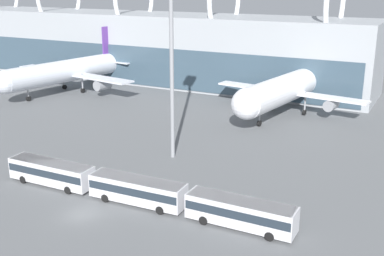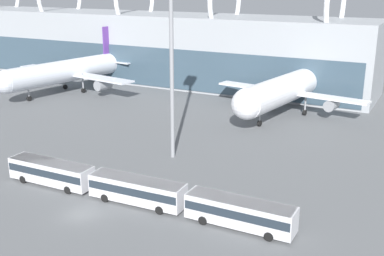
{
  "view_description": "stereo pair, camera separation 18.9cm",
  "coord_description": "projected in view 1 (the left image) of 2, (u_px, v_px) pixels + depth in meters",
  "views": [
    {
      "loc": [
        33.36,
        -37.09,
        24.93
      ],
      "look_at": [
        1.58,
        23.23,
        4.0
      ],
      "focal_mm": 45.0,
      "sensor_mm": 36.0,
      "label": 1
    },
    {
      "loc": [
        33.53,
        -37.01,
        24.93
      ],
      "look_at": [
        1.58,
        23.23,
        4.0
      ],
      "focal_mm": 45.0,
      "sensor_mm": 36.0,
      "label": 2
    }
  ],
  "objects": [
    {
      "name": "shuttle_bus_0",
      "position": [
        51.0,
        171.0,
        60.83
      ],
      "size": [
        11.88,
        3.09,
        3.09
      ],
      "rotation": [
        0.0,
        0.0,
        0.02
      ],
      "color": "silver",
      "rests_on": "ground_plane"
    },
    {
      "name": "ground_plane",
      "position": [
        82.0,
        214.0,
        53.56
      ],
      "size": [
        440.0,
        440.0,
        0.0
      ],
      "primitive_type": "plane",
      "color": "slate"
    },
    {
      "name": "terminal_building",
      "position": [
        97.0,
        41.0,
        132.93
      ],
      "size": [
        147.85,
        19.77,
        29.43
      ],
      "color": "#9EA3A8",
      "rests_on": "ground_plane"
    },
    {
      "name": "shuttle_bus_1",
      "position": [
        137.0,
        189.0,
        55.65
      ],
      "size": [
        11.93,
        3.32,
        3.09
      ],
      "rotation": [
        0.0,
        0.0,
        0.04
      ],
      "color": "silver",
      "rests_on": "ground_plane"
    },
    {
      "name": "lane_stripe_2",
      "position": [
        51.0,
        166.0,
        67.69
      ],
      "size": [
        10.59,
        2.8,
        0.01
      ],
      "primitive_type": "cube",
      "rotation": [
        0.0,
        0.0,
        -0.24
      ],
      "color": "silver",
      "rests_on": "ground_plane"
    },
    {
      "name": "floodlight_mast",
      "position": [
        171.0,
        23.0,
        65.39
      ],
      "size": [
        2.41,
        2.41,
        31.58
      ],
      "color": "gray",
      "rests_on": "ground_plane"
    },
    {
      "name": "shuttle_bus_2",
      "position": [
        241.0,
        211.0,
        50.27
      ],
      "size": [
        11.84,
        2.95,
        3.09
      ],
      "rotation": [
        0.0,
        0.0,
        0.01
      ],
      "color": "silver",
      "rests_on": "ground_plane"
    },
    {
      "name": "airliner_at_gate_near",
      "position": [
        69.0,
        71.0,
        111.26
      ],
      "size": [
        35.97,
        37.08,
        14.17
      ],
      "rotation": [
        0.0,
        0.0,
        -1.73
      ],
      "color": "silver",
      "rests_on": "ground_plane"
    },
    {
      "name": "airliner_at_gate_far",
      "position": [
        287.0,
        88.0,
        92.69
      ],
      "size": [
        30.96,
        35.35,
        14.26
      ],
      "rotation": [
        0.0,
        0.0,
        -1.72
      ],
      "color": "white",
      "rests_on": "ground_plane"
    }
  ]
}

